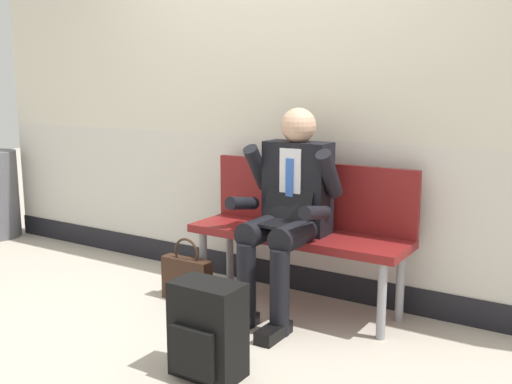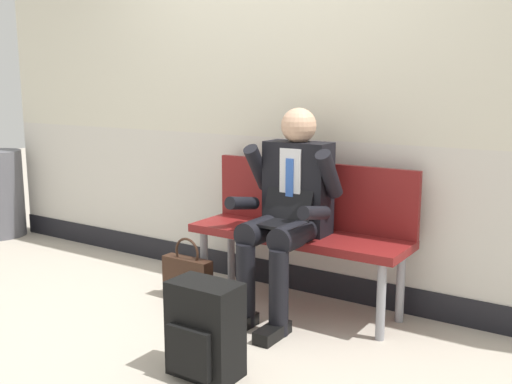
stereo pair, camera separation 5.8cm
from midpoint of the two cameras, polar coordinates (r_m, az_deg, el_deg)
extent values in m
plane|color=#B2A899|center=(3.63, -3.58, -11.94)|extent=(18.00, 18.00, 0.00)
cube|color=beige|center=(4.00, 2.84, 16.71)|extent=(5.38, 0.12, 1.58)
cube|color=beige|center=(4.05, 2.69, -0.68)|extent=(5.38, 0.12, 0.85)
cube|color=black|center=(4.18, 2.62, -7.59)|extent=(5.38, 0.14, 0.17)
cube|color=maroon|center=(3.62, 4.46, -4.23)|extent=(1.37, 0.42, 0.05)
cube|color=maroon|center=(3.73, 5.85, -0.23)|extent=(1.37, 0.04, 0.41)
cylinder|color=gray|center=(3.89, -4.59, -6.93)|extent=(0.05, 0.05, 0.44)
cylinder|color=gray|center=(4.12, -2.01, -5.90)|extent=(0.05, 0.05, 0.44)
cylinder|color=gray|center=(3.32, 12.46, -10.26)|extent=(0.05, 0.05, 0.44)
cylinder|color=gray|center=(3.59, 14.20, -8.75)|extent=(0.05, 0.05, 0.44)
cylinder|color=black|center=(3.48, 1.21, -3.61)|extent=(0.15, 0.40, 0.15)
cylinder|color=black|center=(3.41, -0.53, -8.99)|extent=(0.11, 0.11, 0.49)
cube|color=black|center=(3.44, -1.10, -12.56)|extent=(0.10, 0.26, 0.07)
cylinder|color=black|center=(3.37, 4.38, -4.11)|extent=(0.15, 0.40, 0.15)
cylinder|color=black|center=(3.30, 2.68, -9.68)|extent=(0.11, 0.11, 0.49)
cube|color=black|center=(3.33, 2.11, -13.37)|extent=(0.10, 0.26, 0.07)
cube|color=black|center=(3.56, 4.53, 0.45)|extent=(0.40, 0.18, 0.55)
cube|color=silver|center=(3.47, 3.78, 1.03)|extent=(0.14, 0.01, 0.38)
cube|color=blue|center=(3.47, 3.72, 0.52)|extent=(0.05, 0.01, 0.33)
sphere|color=tan|center=(3.51, 4.62, 6.39)|extent=(0.21, 0.21, 0.21)
cylinder|color=black|center=(3.60, 0.67, 2.38)|extent=(0.09, 0.25, 0.30)
cylinder|color=black|center=(3.49, -0.85, -1.08)|extent=(0.08, 0.27, 0.12)
cylinder|color=black|center=(3.37, 7.55, 1.71)|extent=(0.09, 0.25, 0.30)
cylinder|color=black|center=(3.25, 6.16, -2.02)|extent=(0.08, 0.27, 0.12)
cube|color=black|center=(3.39, 2.52, -3.06)|extent=(0.31, 0.22, 0.02)
cube|color=black|center=(3.47, 3.64, -0.88)|extent=(0.31, 0.08, 0.21)
cube|color=black|center=(2.89, -4.32, -13.04)|extent=(0.34, 0.20, 0.46)
cube|color=black|center=(2.83, -5.87, -15.13)|extent=(0.24, 0.04, 0.23)
cube|color=#331E14|center=(3.86, -6.19, -8.35)|extent=(0.35, 0.09, 0.28)
torus|color=#331E14|center=(3.81, -6.24, -5.79)|extent=(0.19, 0.02, 0.19)
camera|label=1|loc=(0.03, -89.52, 0.09)|focal=41.50mm
camera|label=2|loc=(0.03, 90.48, -0.09)|focal=41.50mm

